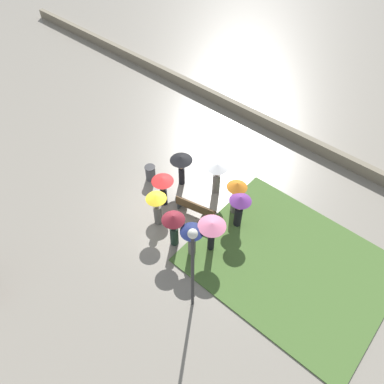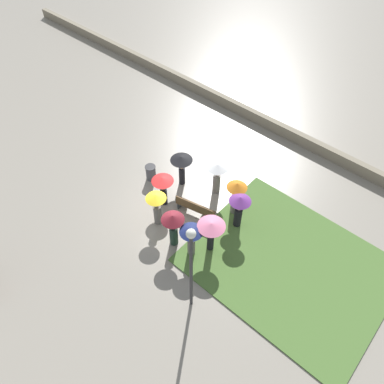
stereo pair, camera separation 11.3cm
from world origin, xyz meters
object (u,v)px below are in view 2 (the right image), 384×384
(crowd_person_purple, at_px, (239,206))
(crowd_person_red, at_px, (163,185))
(crowd_person_maroon, at_px, (173,225))
(crowd_person_black, at_px, (182,164))
(crowd_person_yellow, at_px, (157,205))
(crowd_person_orange, at_px, (236,193))
(park_bench, at_px, (195,208))
(crowd_person_white, at_px, (217,173))
(lamp_post, at_px, (191,262))
(crowd_person_pink, at_px, (211,229))
(trash_bin, at_px, (151,173))
(crowd_person_navy, at_px, (191,236))

(crowd_person_purple, relative_size, crowd_person_red, 1.12)
(crowd_person_maroon, height_order, crowd_person_black, crowd_person_maroon)
(crowd_person_yellow, distance_m, crowd_person_orange, 3.58)
(park_bench, bearing_deg, crowd_person_white, -96.90)
(lamp_post, relative_size, crowd_person_purple, 2.50)
(crowd_person_red, relative_size, crowd_person_white, 0.93)
(park_bench, bearing_deg, lamp_post, 116.62)
(crowd_person_pink, relative_size, crowd_person_maroon, 0.95)
(trash_bin, bearing_deg, crowd_person_yellow, 142.33)
(park_bench, relative_size, crowd_person_yellow, 1.04)
(park_bench, bearing_deg, crowd_person_yellow, 43.43)
(crowd_person_yellow, relative_size, crowd_person_red, 1.08)
(trash_bin, distance_m, crowd_person_white, 3.48)
(crowd_person_navy, bearing_deg, crowd_person_red, 72.79)
(lamp_post, distance_m, crowd_person_maroon, 3.42)
(crowd_person_yellow, height_order, crowd_person_navy, crowd_person_yellow)
(crowd_person_pink, distance_m, crowd_person_orange, 2.38)
(crowd_person_orange, bearing_deg, lamp_post, -97.85)
(crowd_person_white, bearing_deg, crowd_person_red, 11.28)
(crowd_person_maroon, distance_m, crowd_person_navy, 0.93)
(park_bench, distance_m, crowd_person_pink, 2.21)
(crowd_person_yellow, bearing_deg, park_bench, 20.44)
(crowd_person_navy, bearing_deg, lamp_post, -131.89)
(crowd_person_pink, height_order, crowd_person_white, crowd_person_white)
(crowd_person_black, bearing_deg, lamp_post, -68.57)
(trash_bin, bearing_deg, crowd_person_navy, 156.25)
(park_bench, distance_m, crowd_person_white, 1.96)
(crowd_person_yellow, xyz_separation_m, crowd_person_black, (0.85, -2.54, 0.11))
(crowd_person_navy, bearing_deg, crowd_person_white, 29.29)
(crowd_person_yellow, xyz_separation_m, crowd_person_purple, (-2.81, -2.26, 0.12))
(trash_bin, height_order, crowd_person_maroon, crowd_person_maroon)
(lamp_post, bearing_deg, park_bench, -50.55)
(crowd_person_purple, distance_m, crowd_person_white, 2.26)
(crowd_person_yellow, xyz_separation_m, crowd_person_pink, (-2.72, -0.46, 0.17))
(crowd_person_red, relative_size, crowd_person_orange, 0.88)
(crowd_person_red, bearing_deg, crowd_person_navy, 61.38)
(crowd_person_yellow, height_order, crowd_person_red, crowd_person_yellow)
(lamp_post, xyz_separation_m, crowd_person_black, (4.64, -4.52, -1.73))
(crowd_person_purple, distance_m, crowd_person_pink, 1.80)
(trash_bin, relative_size, crowd_person_pink, 0.46)
(crowd_person_navy, xyz_separation_m, crowd_person_orange, (0.01, -3.04, 0.07))
(lamp_post, xyz_separation_m, trash_bin, (6.02, -3.70, -2.65))
(crowd_person_yellow, xyz_separation_m, crowd_person_white, (-0.78, -3.24, 0.04))
(crowd_person_pink, bearing_deg, lamp_post, -59.17)
(trash_bin, height_order, crowd_person_yellow, crowd_person_yellow)
(crowd_person_red, bearing_deg, trash_bin, -118.89)
(trash_bin, bearing_deg, lamp_post, 148.45)
(park_bench, distance_m, lamp_post, 5.14)
(trash_bin, xyz_separation_m, crowd_person_pink, (-4.95, 1.26, 0.98))
(trash_bin, height_order, crowd_person_navy, crowd_person_navy)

